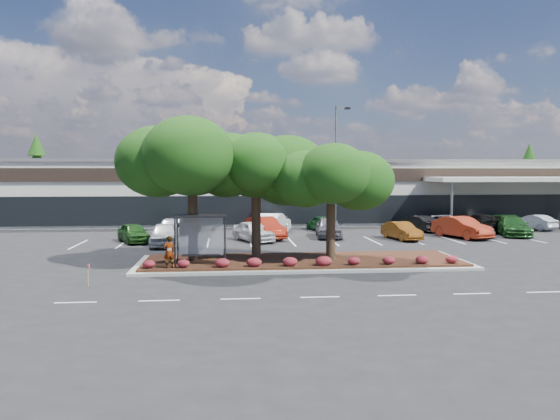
{
  "coord_description": "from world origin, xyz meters",
  "views": [
    {
      "loc": [
        -6.08,
        -25.49,
        5.06
      ],
      "look_at": [
        -2.73,
        9.49,
        2.6
      ],
      "focal_mm": 35.0,
      "sensor_mm": 36.0,
      "label": 1
    }
  ],
  "objects": [
    {
      "name": "car_6",
      "position": [
        11.71,
        14.5,
        0.82
      ],
      "size": [
        3.38,
        5.29,
        1.65
      ],
      "primitive_type": "imported",
      "rotation": [
        0.0,
        0.0,
        0.36
      ],
      "color": "#9A2C16",
      "rests_on": "ground"
    },
    {
      "name": "car_2",
      "position": [
        -3.34,
        15.54,
        0.82
      ],
      "size": [
        3.21,
        5.25,
        1.63
      ],
      "primitive_type": "imported",
      "rotation": [
        0.0,
        0.0,
        0.32
      ],
      "color": "maroon",
      "rests_on": "ground"
    },
    {
      "name": "car_15",
      "position": [
        15.31,
        19.06,
        0.74
      ],
      "size": [
        2.42,
        5.23,
        1.48
      ],
      "primitive_type": "imported",
      "rotation": [
        0.0,
        0.0,
        3.21
      ],
      "color": "black",
      "rests_on": "ground"
    },
    {
      "name": "lane_markings",
      "position": [
        -0.14,
        10.42,
        0.01
      ],
      "size": [
        33.12,
        20.06,
        0.01
      ],
      "color": "silver",
      "rests_on": "ground"
    },
    {
      "name": "car_10",
      "position": [
        -10.67,
        18.92,
        0.72
      ],
      "size": [
        1.78,
        4.25,
        1.44
      ],
      "primitive_type": "imported",
      "rotation": [
        0.0,
        0.0,
        3.12
      ],
      "color": "#AFB2BB",
      "rests_on": "ground"
    },
    {
      "name": "car_14",
      "position": [
        10.08,
        19.68,
        0.67
      ],
      "size": [
        2.69,
        4.31,
        1.34
      ],
      "primitive_type": "imported",
      "rotation": [
        0.0,
        0.0,
        3.48
      ],
      "color": "black",
      "rests_on": "ground"
    },
    {
      "name": "retail_store",
      "position": [
        0.06,
        33.91,
        3.15
      ],
      "size": [
        80.4,
        25.2,
        6.25
      ],
      "color": "silver",
      "rests_on": "ground"
    },
    {
      "name": "island_tree_mid",
      "position": [
        -4.5,
        5.2,
        3.92
      ],
      "size": [
        6.6,
        6.6,
        7.32
      ],
      "primitive_type": null,
      "color": "#143A0D",
      "rests_on": "landscape_island"
    },
    {
      "name": "car_3",
      "position": [
        -4.25,
        14.02,
        0.74
      ],
      "size": [
        3.37,
        4.7,
        1.48
      ],
      "primitive_type": "imported",
      "rotation": [
        0.0,
        0.0,
        0.42
      ],
      "color": "silver",
      "rests_on": "ground"
    },
    {
      "name": "car_16",
      "position": [
        18.42,
        19.67,
        0.67
      ],
      "size": [
        1.91,
        4.05,
        1.34
      ],
      "primitive_type": "imported",
      "rotation": [
        0.0,
        0.0,
        3.06
      ],
      "color": "#ABB1B7",
      "rests_on": "ground"
    },
    {
      "name": "car_9",
      "position": [
        -9.76,
        19.76,
        0.76
      ],
      "size": [
        3.25,
        4.81,
        1.52
      ],
      "primitive_type": "imported",
      "rotation": [
        0.0,
        0.0,
        2.78
      ],
      "color": "black",
      "rests_on": "ground"
    },
    {
      "name": "car_4",
      "position": [
        1.64,
        15.85,
        0.8
      ],
      "size": [
        2.42,
        4.88,
        1.6
      ],
      "primitive_type": "imported",
      "rotation": [
        0.0,
        0.0,
        -0.12
      ],
      "color": "#5B5A62",
      "rests_on": "ground"
    },
    {
      "name": "car_0",
      "position": [
        -12.84,
        14.2,
        0.7
      ],
      "size": [
        3.16,
        4.4,
        1.39
      ],
      "primitive_type": "imported",
      "rotation": [
        0.0,
        0.0,
        0.42
      ],
      "color": "#1C4916",
      "rests_on": "ground"
    },
    {
      "name": "car_13",
      "position": [
        1.91,
        20.6,
        0.67
      ],
      "size": [
        2.38,
        4.19,
        1.34
      ],
      "primitive_type": "imported",
      "rotation": [
        0.0,
        0.0,
        3.35
      ],
      "color": "#194F23",
      "rests_on": "ground"
    },
    {
      "name": "island_tree_west",
      "position": [
        -8.0,
        4.5,
        4.21
      ],
      "size": [
        7.2,
        7.2,
        7.89
      ],
      "primitive_type": null,
      "color": "#143A0D",
      "rests_on": "landscape_island"
    },
    {
      "name": "shrub_row",
      "position": [
        -2.0,
        1.9,
        0.51
      ],
      "size": [
        17.0,
        0.8,
        0.5
      ],
      "primitive_type": null,
      "color": "maroon",
      "rests_on": "landscape_island"
    },
    {
      "name": "light_pole",
      "position": [
        2.92,
        19.19,
        4.68
      ],
      "size": [
        1.38,
        0.87,
        10.5
      ],
      "rotation": [
        0.0,
        0.0,
        0.43
      ],
      "color": "gray",
      "rests_on": "ground"
    },
    {
      "name": "ground",
      "position": [
        0.0,
        0.0,
        0.0
      ],
      "size": [
        160.0,
        160.0,
        0.0
      ],
      "primitive_type": "plane",
      "color": "black",
      "rests_on": "ground"
    },
    {
      "name": "survey_stake",
      "position": [
        -12.23,
        -1.0,
        0.65
      ],
      "size": [
        0.08,
        0.14,
        1.01
      ],
      "color": "tan",
      "rests_on": "ground"
    },
    {
      "name": "island_tree_east",
      "position": [
        -0.5,
        3.7,
        3.51
      ],
      "size": [
        5.8,
        5.8,
        6.5
      ],
      "primitive_type": null,
      "color": "#143A0D",
      "rests_on": "landscape_island"
    },
    {
      "name": "bus_shelter",
      "position": [
        -7.5,
        2.95,
        2.31
      ],
      "size": [
        2.75,
        1.55,
        2.59
      ],
      "color": "black",
      "rests_on": "landscape_island"
    },
    {
      "name": "car_1",
      "position": [
        -10.46,
        12.24,
        0.78
      ],
      "size": [
        2.12,
        4.69,
        1.56
      ],
      "primitive_type": "imported",
      "rotation": [
        0.0,
        0.0,
        0.06
      ],
      "color": "silver",
      "rests_on": "ground"
    },
    {
      "name": "car_17",
      "position": [
        20.57,
        19.73,
        0.66
      ],
      "size": [
        2.73,
        4.25,
        1.32
      ],
      "primitive_type": "imported",
      "rotation": [
        0.0,
        0.0,
        3.5
      ],
      "color": "#B1B8BF",
      "rests_on": "ground"
    },
    {
      "name": "person_waiting",
      "position": [
        -9.03,
        1.92,
        1.07
      ],
      "size": [
        0.7,
        0.6,
        1.61
      ],
      "primitive_type": "imported",
      "rotation": [
        0.0,
        0.0,
        3.57
      ],
      "color": "#594C47",
      "rests_on": "landscape_island"
    },
    {
      "name": "landscape_island",
      "position": [
        -2.0,
        4.0,
        0.12
      ],
      "size": [
        18.0,
        6.0,
        0.26
      ],
      "color": "gray",
      "rests_on": "ground"
    },
    {
      "name": "car_8",
      "position": [
        16.41,
        15.71,
        0.76
      ],
      "size": [
        3.39,
        5.62,
        1.52
      ],
      "primitive_type": "imported",
      "rotation": [
        0.0,
        0.0,
        -0.26
      ],
      "color": "#1A4318",
      "rests_on": "ground"
    },
    {
      "name": "car_12",
      "position": [
        -2.5,
        18.53,
        0.86
      ],
      "size": [
        3.61,
        5.51,
        1.72
      ],
      "primitive_type": "imported",
      "rotation": [
        0.0,
        0.0,
        2.76
      ],
      "color": "white",
      "rests_on": "ground"
    },
    {
      "name": "car_5",
      "position": [
        6.83,
        13.96,
        0.66
      ],
      "size": [
        2.22,
        4.24,
        1.33
      ],
      "primitive_type": "imported",
      "rotation": [
        0.0,
        0.0,
        0.21
      ],
      "color": "brown",
      "rests_on": "ground"
    },
    {
      "name": "conifer_north_east",
      "position": [
        34.0,
        44.0,
        4.5
      ],
      "size": [
        3.96,
        3.96,
        9.0
      ],
      "primitive_type": "cone",
      "color": "#143A0D",
      "rests_on": "ground"
    },
    {
      "name": "car_11",
      "position": [
        -2.52,
        21.34,
        0.75
      ],
      "size": [
        3.03,
        5.49,
        1.51
      ],
      "primitive_type": "imported",
      "rotation": [
        0.0,
        0.0,
        3.33
      ],
      "color": "#58575F",
      "rests_on": "ground"
    },
    {
      "name": "car_7",
      "position": [
        12.37,
        15.61,
        0.77
      ],
      "size": [
        4.01,
        5.76,
        1.55
      ],
      "primitive_type": "imported",
      "rotation": [
        0.0,
        0.0,
        0.38
      ],
      "color": "#5B5961",
      "rests_on": "ground"
    },
    {
      "name": "conifer_north_west",
      "position": [
        -30.0,
        46.0,
        5.0
      ],
      "size": [
        4.4,
        4.4,
        10.0
      ],
      "primitive_type": "cone",
      "color": "#143A0D",
      "rests_on": "ground"
    }
  ]
}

